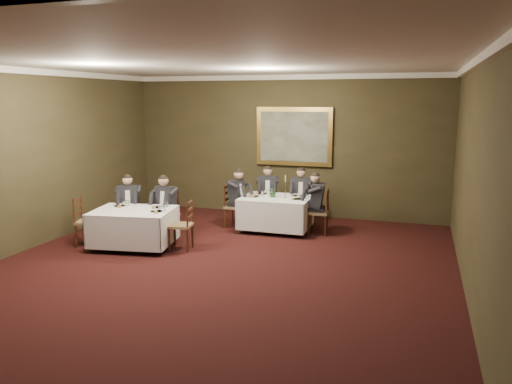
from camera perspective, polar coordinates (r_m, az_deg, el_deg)
The scene contains 27 objects.
ground at distance 8.35m, azimuth -5.81°, elevation -9.91°, with size 10.00×10.00×0.00m, color black.
ceiling at distance 7.85m, azimuth -6.30°, elevation 14.79°, with size 8.00×10.00×0.10m, color silver.
back_wall at distance 12.60m, azimuth 3.35°, elevation 5.25°, with size 8.00×0.10×3.50m, color #37311B.
left_wall at distance 10.22m, azimuth -26.99°, elevation 2.88°, with size 0.10×10.00×3.50m, color #37311B.
right_wall at distance 7.26m, azimuth 24.10°, elevation 0.42°, with size 0.10×10.00×3.50m, color #37311B.
crown_molding at distance 7.84m, azimuth -6.29°, elevation 14.36°, with size 8.00×10.00×0.12m.
table_main at distance 11.17m, azimuth 2.28°, elevation -2.19°, with size 1.56×1.19×0.67m.
table_second at distance 10.20m, azimuth -13.80°, elevation -3.72°, with size 1.73×1.43×0.67m.
chair_main_backleft at distance 12.05m, azimuth 1.37°, elevation -2.04°, with size 0.52×0.50×1.00m.
diner_main_backleft at distance 11.99m, azimuth 1.37°, elevation -0.98°, with size 0.49×0.55×1.35m.
chair_main_backright at distance 11.86m, azimuth 5.20°, elevation -2.29°, with size 0.46×0.44×1.00m.
diner_main_backright at distance 11.80m, azimuth 5.21°, elevation -1.22°, with size 0.43×0.50×1.35m.
chair_main_endleft at distance 11.49m, azimuth -2.40°, elevation -2.67°, with size 0.46×0.48×1.00m.
diner_main_endleft at distance 11.44m, azimuth -2.35°, elevation -1.56°, with size 0.52×0.45×1.35m.
chair_main_endright at distance 11.00m, azimuth 7.17°, elevation -3.35°, with size 0.46×0.48×1.00m.
diner_main_endright at distance 10.95m, azimuth 7.13°, elevation -2.18°, with size 0.51×0.45×1.35m.
chair_sec_backleft at distance 11.11m, azimuth -14.20°, elevation -3.45°, with size 0.57×0.56×1.00m.
diner_sec_backleft at distance 11.05m, azimuth -14.26°, elevation -2.32°, with size 0.56×0.60×1.35m.
chair_sec_backright at distance 10.81m, azimuth -10.11°, elevation -3.67°, with size 0.46×0.44×1.00m.
diner_sec_backright at distance 10.75m, azimuth -10.18°, elevation -2.51°, with size 0.44×0.50×1.35m.
chair_sec_endright at distance 9.91m, azimuth -8.50°, elevation -4.93°, with size 0.49×0.51×1.00m.
chair_sec_endleft at distance 10.65m, azimuth -18.66°, elevation -4.30°, with size 0.52×0.54×1.00m.
centerpiece at distance 11.09m, azimuth 1.94°, elevation 0.05°, with size 0.23×0.20×0.25m, color #2D5926.
candlestick at distance 11.06m, azimuth 3.36°, elevation 0.35°, with size 0.08×0.08×0.52m.
place_setting_table_main at distance 11.52m, azimuth 1.03°, elevation -0.02°, with size 0.33×0.31×0.14m.
place_setting_table_second at distance 10.57m, azimuth -14.98°, elevation -1.35°, with size 0.33×0.31×0.14m.
painting at distance 12.46m, azimuth 4.36°, elevation 6.33°, with size 1.92×0.09×1.44m.
Camera 1 is at (3.23, -7.13, 2.91)m, focal length 35.00 mm.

